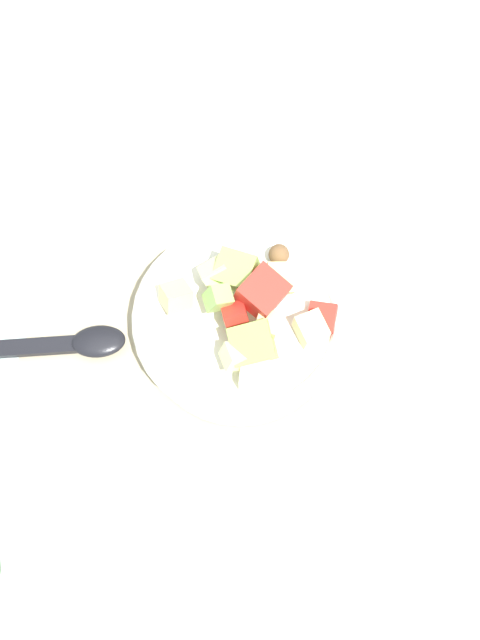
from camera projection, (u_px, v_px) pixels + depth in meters
ground_plane at (260, 330)px, 0.72m from camera, size 2.40×2.40×0.00m
placemat at (260, 329)px, 0.72m from camera, size 0.48×0.32×0.01m
salad_bowl at (241, 322)px, 0.68m from camera, size 0.22×0.22×0.10m
serving_spoon at (63, 344)px, 0.70m from camera, size 0.20×0.08×0.01m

